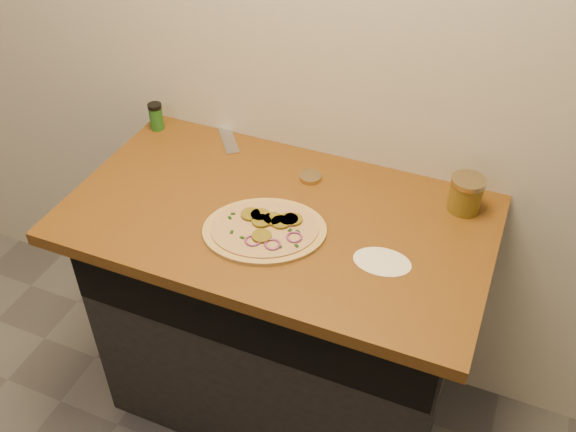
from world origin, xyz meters
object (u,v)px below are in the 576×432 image
at_px(chefs_knife, 222,122).
at_px(salsa_jar, 466,194).
at_px(pizza, 266,229).
at_px(spice_shaker, 156,116).

height_order(chefs_knife, salsa_jar, salsa_jar).
xyz_separation_m(chefs_knife, salsa_jar, (0.84, -0.15, 0.05)).
bearing_deg(pizza, chefs_knife, 128.83).
xyz_separation_m(chefs_knife, spice_shaker, (-0.19, -0.11, 0.04)).
bearing_deg(salsa_jar, pizza, -147.42).
xyz_separation_m(pizza, spice_shaker, (-0.55, 0.34, 0.04)).
bearing_deg(chefs_knife, pizza, -51.17).
relative_size(pizza, salsa_jar, 4.15).
relative_size(pizza, chefs_knife, 1.57).
distance_m(salsa_jar, spice_shaker, 1.03).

